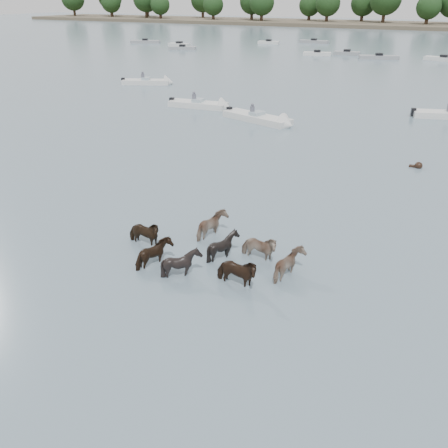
% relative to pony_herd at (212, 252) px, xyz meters
% --- Properties ---
extents(ground, '(400.00, 400.00, 0.00)m').
position_rel_pony_herd_xyz_m(ground, '(-0.39, -1.95, -0.40)').
color(ground, slate).
rests_on(ground, ground).
extents(shoreline, '(160.00, 30.00, 1.00)m').
position_rel_pony_herd_xyz_m(shoreline, '(-70.39, 148.05, 0.10)').
color(shoreline, '#4C4233').
rests_on(shoreline, ground).
extents(pony_herd, '(7.33, 4.36, 1.32)m').
position_rel_pony_herd_xyz_m(pony_herd, '(0.00, 0.00, 0.00)').
color(pony_herd, black).
rests_on(pony_herd, ground).
extents(swimming_pony, '(0.72, 0.44, 0.44)m').
position_rel_pony_herd_xyz_m(swimming_pony, '(5.54, 14.44, -0.30)').
color(swimming_pony, black).
rests_on(swimming_pony, ground).
extents(motorboat_a, '(5.80, 2.09, 1.92)m').
position_rel_pony_herd_xyz_m(motorboat_a, '(-12.60, 22.79, -0.17)').
color(motorboat_a, silver).
rests_on(motorboat_a, ground).
extents(motorboat_b, '(6.48, 3.40, 1.92)m').
position_rel_pony_herd_xyz_m(motorboat_b, '(-6.12, 20.22, -0.17)').
color(motorboat_b, silver).
rests_on(motorboat_b, ground).
extents(motorboat_f, '(5.71, 3.62, 1.92)m').
position_rel_pony_herd_xyz_m(motorboat_f, '(-23.51, 30.71, -0.17)').
color(motorboat_f, silver).
rests_on(motorboat_f, ground).
extents(distant_flotilla, '(109.11, 26.78, 0.93)m').
position_rel_pony_herd_xyz_m(distant_flotilla, '(-1.23, 70.43, -0.14)').
color(distant_flotilla, gray).
rests_on(distant_flotilla, ground).
extents(treeline, '(147.87, 21.90, 12.42)m').
position_rel_pony_herd_xyz_m(treeline, '(-73.44, 148.95, 6.31)').
color(treeline, '#382619').
rests_on(treeline, ground).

